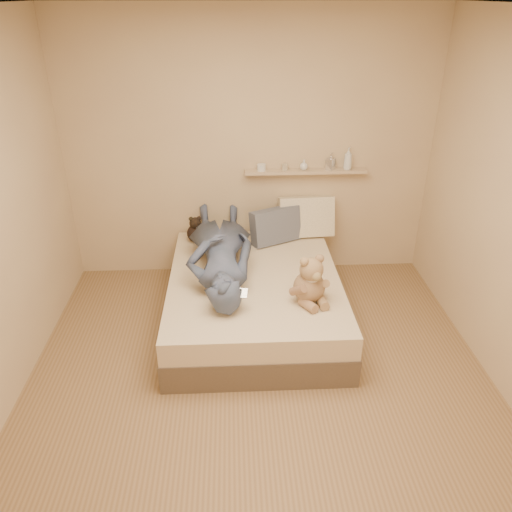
{
  "coord_description": "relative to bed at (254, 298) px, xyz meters",
  "views": [
    {
      "loc": [
        -0.18,
        -2.86,
        2.66
      ],
      "look_at": [
        0.0,
        0.65,
        0.8
      ],
      "focal_mm": 35.0,
      "sensor_mm": 36.0,
      "label": 1
    }
  ],
  "objects": [
    {
      "name": "room",
      "position": [
        0.0,
        -0.93,
        1.08
      ],
      "size": [
        3.8,
        3.8,
        3.8
      ],
      "color": "olive",
      "rests_on": "ground"
    },
    {
      "name": "bed",
      "position": [
        0.0,
        0.0,
        0.0
      ],
      "size": [
        1.5,
        1.9,
        0.45
      ],
      "color": "brown",
      "rests_on": "floor"
    },
    {
      "name": "game_console",
      "position": [
        -0.17,
        -0.52,
        0.39
      ],
      "size": [
        0.19,
        0.11,
        0.06
      ],
      "color": "silver",
      "rests_on": "bed"
    },
    {
      "name": "teddy_bear",
      "position": [
        0.42,
        -0.43,
        0.4
      ],
      "size": [
        0.33,
        0.34,
        0.42
      ],
      "color": "#8B674C",
      "rests_on": "bed"
    },
    {
      "name": "dark_plush",
      "position": [
        -0.55,
        0.73,
        0.34
      ],
      "size": [
        0.18,
        0.18,
        0.27
      ],
      "color": "black",
      "rests_on": "bed"
    },
    {
      "name": "pillow_cream",
      "position": [
        0.56,
        0.83,
        0.43
      ],
      "size": [
        0.57,
        0.29,
        0.43
      ],
      "primitive_type": "cube",
      "rotation": [
        -0.25,
        0.0,
        0.06
      ],
      "color": "#F2E4BF",
      "rests_on": "bed"
    },
    {
      "name": "pillow_grey",
      "position": [
        0.24,
        0.69,
        0.4
      ],
      "size": [
        0.54,
        0.39,
        0.36
      ],
      "primitive_type": "cube",
      "rotation": [
        -0.17,
        0.0,
        0.44
      ],
      "color": "slate",
      "rests_on": "bed"
    },
    {
      "name": "person",
      "position": [
        -0.3,
        0.15,
        0.42
      ],
      "size": [
        0.66,
        1.65,
        0.39
      ],
      "primitive_type": "imported",
      "rotation": [
        0.0,
        0.0,
        3.19
      ],
      "color": "#474D6F",
      "rests_on": "bed"
    },
    {
      "name": "wall_shelf",
      "position": [
        0.55,
        0.91,
        0.88
      ],
      "size": [
        1.2,
        0.12,
        0.03
      ],
      "primitive_type": "cube",
      "color": "tan",
      "rests_on": "wall_back"
    },
    {
      "name": "shelf_bottles",
      "position": [
        0.7,
        0.91,
        0.97
      ],
      "size": [
        0.95,
        0.11,
        0.21
      ],
      "color": "silver",
      "rests_on": "wall_shelf"
    }
  ]
}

